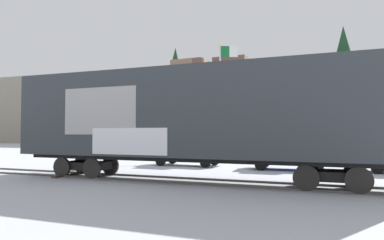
{
  "coord_description": "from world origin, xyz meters",
  "views": [
    {
      "loc": [
        5.19,
        -13.7,
        2.07
      ],
      "look_at": [
        -0.53,
        2.44,
        2.71
      ],
      "focal_mm": 31.96,
      "sensor_mm": 36.0,
      "label": 1
    }
  ],
  "objects_px": {
    "freight_car": "(192,115)",
    "flagpole": "(223,85)",
    "parked_car_white": "(187,152)",
    "parked_car_blue": "(288,156)"
  },
  "relations": [
    {
      "from": "flagpole",
      "to": "parked_car_blue",
      "type": "bearing_deg",
      "value": -49.0
    },
    {
      "from": "freight_car",
      "to": "parked_car_white",
      "type": "bearing_deg",
      "value": 112.26
    },
    {
      "from": "parked_car_white",
      "to": "parked_car_blue",
      "type": "bearing_deg",
      "value": -3.95
    },
    {
      "from": "parked_car_blue",
      "to": "freight_car",
      "type": "bearing_deg",
      "value": -119.3
    },
    {
      "from": "parked_car_white",
      "to": "parked_car_blue",
      "type": "height_order",
      "value": "parked_car_white"
    },
    {
      "from": "parked_car_white",
      "to": "parked_car_blue",
      "type": "xyz_separation_m",
      "value": [
        6.19,
        -0.43,
        -0.05
      ]
    },
    {
      "from": "freight_car",
      "to": "parked_car_blue",
      "type": "xyz_separation_m",
      "value": [
        3.48,
        6.2,
        -2.06
      ]
    },
    {
      "from": "freight_car",
      "to": "flagpole",
      "type": "relative_size",
      "value": 1.79
    },
    {
      "from": "freight_car",
      "to": "parked_car_white",
      "type": "xyz_separation_m",
      "value": [
        -2.71,
        6.63,
        -2.01
      ]
    },
    {
      "from": "parked_car_white",
      "to": "parked_car_blue",
      "type": "relative_size",
      "value": 1.04
    }
  ]
}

